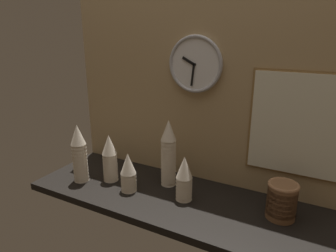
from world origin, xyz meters
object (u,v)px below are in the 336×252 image
(cup_stack_center_right, at_px, (184,178))
(wall_clock, at_px, (194,64))
(cup_stack_far_left, at_px, (79,153))
(menu_board, at_px, (296,125))
(cup_stack_left, at_px, (110,158))
(bowl_stack_far_right, at_px, (282,200))
(cup_stack_center_left, at_px, (128,172))
(cup_stack_center, at_px, (168,153))

(cup_stack_center_right, height_order, wall_clock, wall_clock)
(cup_stack_far_left, xyz_separation_m, menu_board, (1.10, 0.35, 0.24))
(cup_stack_center_right, height_order, menu_board, menu_board)
(cup_stack_left, distance_m, bowl_stack_far_right, 0.95)
(cup_stack_center_right, height_order, bowl_stack_far_right, cup_stack_center_right)
(cup_stack_left, relative_size, cup_stack_far_left, 0.82)
(cup_stack_center_left, bearing_deg, wall_clock, 51.84)
(cup_stack_far_left, distance_m, cup_stack_center_left, 0.33)
(cup_stack_far_left, height_order, bowl_stack_far_right, cup_stack_far_left)
(cup_stack_far_left, bearing_deg, wall_clock, 31.54)
(cup_stack_left, distance_m, menu_board, 1.02)
(cup_stack_center_left, bearing_deg, cup_stack_center, 46.50)
(cup_stack_far_left, bearing_deg, cup_stack_center_right, 8.82)
(wall_clock, bearing_deg, cup_stack_far_left, -148.46)
(cup_stack_left, xyz_separation_m, wall_clock, (0.41, 0.26, 0.53))
(wall_clock, xyz_separation_m, menu_board, (0.54, 0.01, -0.27))
(bowl_stack_far_right, bearing_deg, cup_stack_far_left, -171.37)
(cup_stack_center_left, relative_size, cup_stack_center_right, 0.91)
(cup_stack_center_right, bearing_deg, wall_clock, 104.71)
(menu_board, bearing_deg, cup_stack_center_right, -151.81)
(cup_stack_center, bearing_deg, bowl_stack_far_right, -3.34)
(cup_stack_center_left, bearing_deg, cup_stack_far_left, -173.75)
(cup_stack_left, bearing_deg, cup_stack_center_right, 1.30)
(cup_stack_left, distance_m, wall_clock, 0.72)
(cup_stack_center, height_order, menu_board, menu_board)
(cup_stack_center_right, bearing_deg, bowl_stack_far_right, 8.37)
(cup_stack_center, bearing_deg, cup_stack_center_right, -35.49)
(bowl_stack_far_right, bearing_deg, cup_stack_center_right, -171.63)
(bowl_stack_far_right, xyz_separation_m, wall_clock, (-0.54, 0.18, 0.58))
(cup_stack_left, bearing_deg, cup_stack_far_left, -150.30)
(cup_stack_far_left, height_order, cup_stack_center_right, cup_stack_far_left)
(bowl_stack_far_right, height_order, menu_board, menu_board)
(cup_stack_far_left, bearing_deg, bowl_stack_far_right, 8.63)
(cup_stack_center, height_order, bowl_stack_far_right, cup_stack_center)
(cup_stack_center_left, height_order, wall_clock, wall_clock)
(menu_board, bearing_deg, cup_stack_center_left, -157.94)
(cup_stack_center_right, bearing_deg, menu_board, 28.19)
(cup_stack_left, xyz_separation_m, cup_stack_center_left, (0.17, -0.05, -0.03))
(cup_stack_far_left, xyz_separation_m, wall_clock, (0.56, 0.34, 0.50))
(cup_stack_left, bearing_deg, menu_board, 15.66)
(cup_stack_far_left, relative_size, wall_clock, 1.11)
(cup_stack_center_left, xyz_separation_m, cup_stack_center_right, (0.31, 0.06, 0.01))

